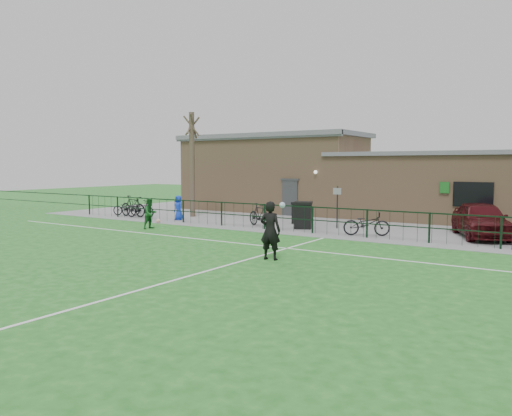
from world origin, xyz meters
The scene contains 21 objects.
ground centered at (0.00, 0.00, 0.00)m, with size 90.00×90.00×0.00m, color #1B5E1E.
paving_strip centered at (0.00, 13.50, 0.01)m, with size 34.00×13.00×0.02m, color gray.
pitch_line_touch centered at (0.00, 7.80, 0.00)m, with size 28.00×0.10×0.01m, color white.
pitch_line_mid centered at (0.00, 4.00, 0.00)m, with size 28.00×0.10×0.01m, color white.
pitch_line_perp centered at (2.00, 0.00, 0.00)m, with size 0.10×16.00×0.01m, color white.
perimeter_fence centered at (0.00, 8.00, 0.60)m, with size 28.00×0.10×1.20m, color black.
bare_tree centered at (-8.00, 10.50, 3.00)m, with size 0.30×0.30×6.00m, color #47392B.
wheelie_bin_left centered at (-1.05, 10.82, 0.53)m, with size 0.67×0.76×1.02m, color black.
wheelie_bin_right centered at (-0.11, 9.23, 0.61)m, with size 0.78×0.88×1.18m, color black.
sign_post centered at (1.24, 10.07, 1.02)m, with size 0.06×0.06×2.00m, color black.
car_maroon centered at (7.40, 10.69, 0.76)m, with size 1.75×4.35×1.48m, color #440C10.
bicycle_a centered at (-11.68, 8.83, 0.47)m, with size 0.59×1.70×0.89m, color black.
bicycle_b centered at (-10.81, 8.52, 0.63)m, with size 0.57×2.03×1.22m, color black.
bicycle_c centered at (-10.12, 8.43, 0.53)m, with size 0.68×1.96×1.03m, color black.
bicycle_d centered at (-2.22, 8.73, 0.58)m, with size 0.53×1.87×1.13m, color black.
bicycle_e centered at (3.27, 8.57, 0.53)m, with size 0.68×1.94×1.02m, color black.
spectator_child centered at (-7.49, 8.73, 0.68)m, with size 0.65×0.42×1.33m, color blue.
goalkeeper_kick centered at (2.60, 1.88, 0.95)m, with size 1.48×2.85×1.88m.
outfield_player centered at (-6.17, 5.30, 0.72)m, with size 0.70×0.55×1.44m, color #195821.
ball_ground centered at (-7.49, 7.16, 0.11)m, with size 0.22×0.22×0.22m, color white.
clubhouse centered at (-0.88, 16.50, 2.22)m, with size 24.25×5.40×4.96m.
Camera 1 is at (10.84, -11.54, 3.03)m, focal length 35.00 mm.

